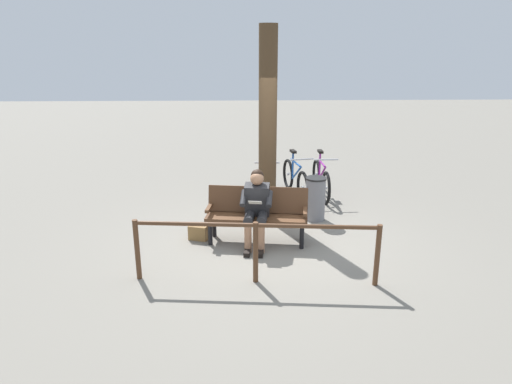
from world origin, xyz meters
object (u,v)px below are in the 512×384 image
object	(u,v)px
person_reading	(256,205)
bicycle_silver	(266,183)
bicycle_black	(295,179)
litter_bin	(315,199)
bicycle_green	(321,179)
bench	(257,211)
handbag	(198,233)
tree_trunk	(268,125)

from	to	relation	value
person_reading	bicycle_silver	xyz separation A→B (m)	(-0.27, -2.21, -0.31)
bicycle_black	person_reading	bearing A→B (deg)	-30.75
person_reading	litter_bin	bearing A→B (deg)	-128.23
litter_bin	bicycle_green	distance (m)	1.41
person_reading	bicycle_silver	distance (m)	2.25
bench	handbag	xyz separation A→B (m)	(0.96, -0.05, -0.39)
bicycle_green	litter_bin	bearing A→B (deg)	-15.53
bench	litter_bin	world-z (taller)	bench
bicycle_black	bicycle_silver	world-z (taller)	same
bicycle_black	bicycle_silver	bearing A→B (deg)	-79.21
handbag	bicycle_silver	xyz separation A→B (m)	(-1.21, -2.00, 0.24)
bench	bicycle_silver	world-z (taller)	bicycle_silver
bench	bicycle_green	bearing A→B (deg)	-114.23
handbag	bicycle_silver	size ratio (longest dim) A/B	0.18
handbag	bicycle_green	distance (m)	3.25
litter_bin	bicycle_black	distance (m)	1.42
handbag	bicycle_green	world-z (taller)	bicycle_green
person_reading	litter_bin	distance (m)	1.54
tree_trunk	bicycle_green	distance (m)	2.07
tree_trunk	bicycle_silver	bearing A→B (deg)	-91.84
bench	handbag	size ratio (longest dim) A/B	5.50
person_reading	handbag	xyz separation A→B (m)	(0.94, -0.21, -0.54)
tree_trunk	bicycle_black	distance (m)	1.84
litter_bin	tree_trunk	bearing A→B (deg)	-19.40
tree_trunk	litter_bin	xyz separation A→B (m)	(-0.85, 0.30, -1.29)
tree_trunk	handbag	bearing A→B (deg)	43.95
person_reading	handbag	bearing A→B (deg)	-4.97
person_reading	bicycle_silver	bearing A→B (deg)	-89.25
bench	tree_trunk	xyz separation A→B (m)	(-0.23, -1.19, 1.18)
bench	bicycle_green	world-z (taller)	bicycle_green
bench	bicycle_green	xyz separation A→B (m)	(-1.41, -2.26, -0.15)
bicycle_silver	bicycle_green	bearing A→B (deg)	101.67
person_reading	bicycle_green	distance (m)	2.83
bench	bicycle_silver	size ratio (longest dim) A/B	0.98
bench	bicycle_silver	distance (m)	2.07
bench	bicycle_black	distance (m)	2.46
handbag	bicycle_black	world-z (taller)	bicycle_black
handbag	tree_trunk	distance (m)	2.27
person_reading	bicycle_green	xyz separation A→B (m)	(-1.43, -2.43, -0.31)
bicycle_green	bicycle_black	bearing A→B (deg)	-95.37
bench	person_reading	xyz separation A→B (m)	(0.02, 0.16, 0.16)
bicycle_black	bench	bearing A→B (deg)	-31.70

